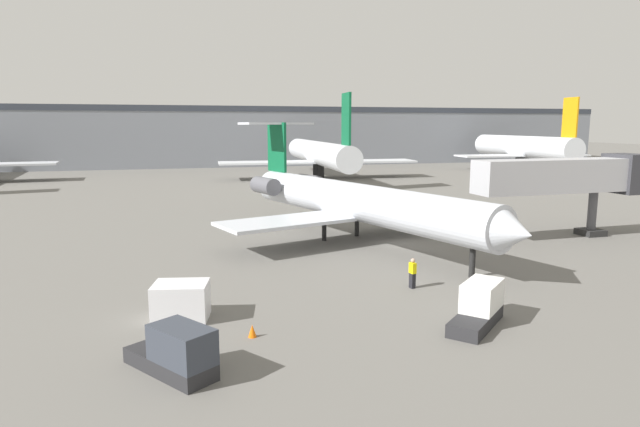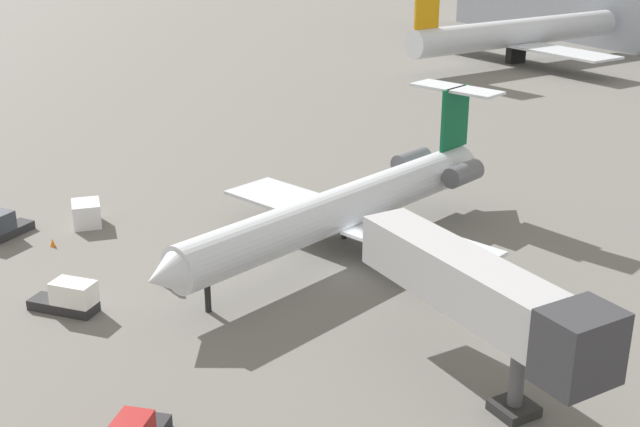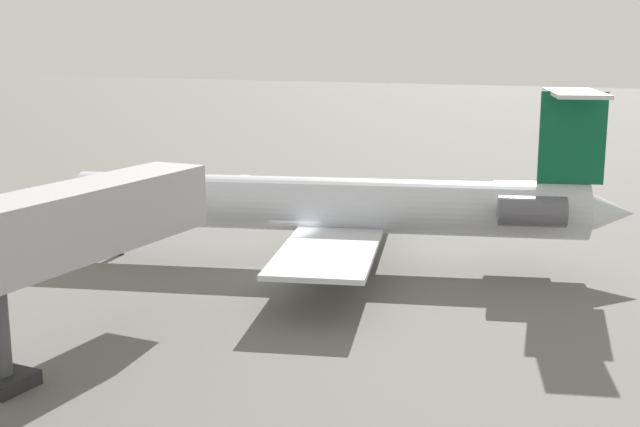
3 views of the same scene
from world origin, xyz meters
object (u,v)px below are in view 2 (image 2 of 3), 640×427
object	(u,v)px
ground_crew_marshaller	(165,273)
cargo_container_uld	(87,214)
traffic_cone_near	(53,243)
parked_airliner_west_end	(516,34)
jet_bridge	(490,298)
baggage_tug_trailing	(0,227)
regional_jet	(351,204)
baggage_tug_spare	(69,298)

from	to	relation	value
ground_crew_marshaller	cargo_container_uld	distance (m)	12.56
traffic_cone_near	parked_airliner_west_end	world-z (taller)	parked_airliner_west_end
parked_airliner_west_end	jet_bridge	bearing A→B (deg)	-42.85
baggage_tug_trailing	cargo_container_uld	bearing A→B (deg)	86.87
cargo_container_uld	traffic_cone_near	xyz separation A→B (m)	(2.84, -3.08, -0.59)
jet_bridge	baggage_tug_trailing	world-z (taller)	jet_bridge
regional_jet	parked_airliner_west_end	distance (m)	73.21
jet_bridge	ground_crew_marshaller	xyz separation A→B (m)	(-18.32, -9.28, -4.04)
ground_crew_marshaller	parked_airliner_west_end	bearing A→B (deg)	123.73
traffic_cone_near	parked_airliner_west_end	bearing A→B (deg)	116.35
parked_airliner_west_end	baggage_tug_trailing	bearing A→B (deg)	-66.44
ground_crew_marshaller	baggage_tug_spare	size ratio (longest dim) A/B	0.43
traffic_cone_near	baggage_tug_spare	bearing A→B (deg)	-7.11
parked_airliner_west_end	regional_jet	bearing A→B (deg)	-50.30
regional_jet	ground_crew_marshaller	size ratio (longest dim) A/B	17.91
ground_crew_marshaller	cargo_container_uld	bearing A→B (deg)	-173.27
parked_airliner_west_end	ground_crew_marshaller	bearing A→B (deg)	-56.27
ground_crew_marshaller	cargo_container_uld	size ratio (longest dim) A/B	0.60
regional_jet	baggage_tug_spare	bearing A→B (deg)	-90.46
baggage_tug_spare	cargo_container_uld	world-z (taller)	baggage_tug_spare
ground_crew_marshaller	cargo_container_uld	xyz separation A→B (m)	(-12.47, -1.47, 0.00)
ground_crew_marshaller	baggage_tug_trailing	bearing A→B (deg)	-150.25
jet_bridge	baggage_tug_trailing	distance (m)	35.49
jet_bridge	parked_airliner_west_end	world-z (taller)	parked_airliner_west_end
jet_bridge	ground_crew_marshaller	size ratio (longest dim) A/B	8.96
cargo_container_uld	baggage_tug_spare	bearing A→B (deg)	-18.49
jet_bridge	cargo_container_uld	world-z (taller)	jet_bridge
parked_airliner_west_end	cargo_container_uld	bearing A→B (deg)	-64.51
ground_crew_marshaller	baggage_tug_spare	bearing A→B (deg)	-84.77
ground_crew_marshaller	baggage_tug_trailing	size ratio (longest dim) A/B	0.41
cargo_container_uld	baggage_tug_trailing	bearing A→B (deg)	-93.13
cargo_container_uld	parked_airliner_west_end	bearing A→B (deg)	115.49
ground_crew_marshaller	baggage_tug_spare	world-z (taller)	baggage_tug_spare
jet_bridge	traffic_cone_near	size ratio (longest dim) A/B	27.53
ground_crew_marshaller	baggage_tug_spare	xyz separation A→B (m)	(0.53, -5.82, -0.02)
ground_crew_marshaller	traffic_cone_near	world-z (taller)	ground_crew_marshaller
baggage_tug_spare	cargo_container_uld	distance (m)	13.71
jet_bridge	baggage_tug_spare	distance (m)	23.68
jet_bridge	ground_crew_marshaller	world-z (taller)	jet_bridge
regional_jet	cargo_container_uld	world-z (taller)	regional_jet
baggage_tug_trailing	parked_airliner_west_end	bearing A→B (deg)	113.56
regional_jet	cargo_container_uld	distance (m)	19.47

